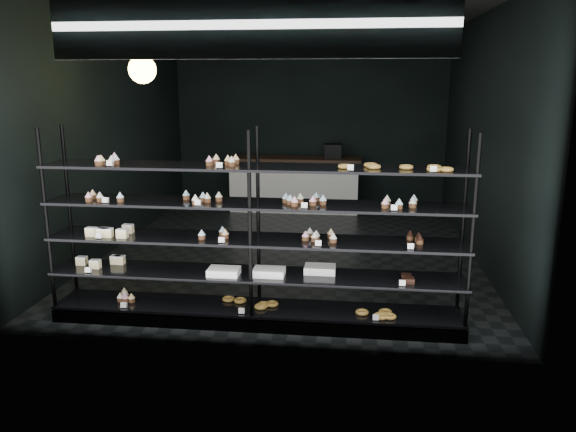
{
  "coord_description": "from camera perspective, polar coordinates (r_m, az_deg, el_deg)",
  "views": [
    {
      "loc": [
        0.87,
        -7.54,
        2.33
      ],
      "look_at": [
        0.19,
        -1.9,
        0.96
      ],
      "focal_mm": 35.0,
      "sensor_mm": 36.0,
      "label": 1
    }
  ],
  "objects": [
    {
      "name": "service_counter",
      "position": [
        10.26,
        0.74,
        3.34
      ],
      "size": [
        2.39,
        0.65,
        1.23
      ],
      "color": "silver",
      "rests_on": "room"
    },
    {
      "name": "pendant_lamp",
      "position": [
        6.6,
        -14.59,
        14.21
      ],
      "size": [
        0.3,
        0.3,
        0.88
      ],
      "color": "black",
      "rests_on": "room"
    },
    {
      "name": "display_shelf",
      "position": [
        5.45,
        -3.65,
        -4.63
      ],
      "size": [
        4.0,
        0.5,
        1.91
      ],
      "color": "black",
      "rests_on": "room"
    },
    {
      "name": "signage",
      "position": [
        4.71,
        -3.95,
        18.65
      ],
      "size": [
        3.3,
        0.05,
        0.5
      ],
      "color": "#0B133B",
      "rests_on": "room"
    },
    {
      "name": "room",
      "position": [
        7.62,
        0.33,
        8.09
      ],
      "size": [
        5.01,
        6.01,
        3.2
      ],
      "color": "black",
      "rests_on": "ground"
    }
  ]
}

